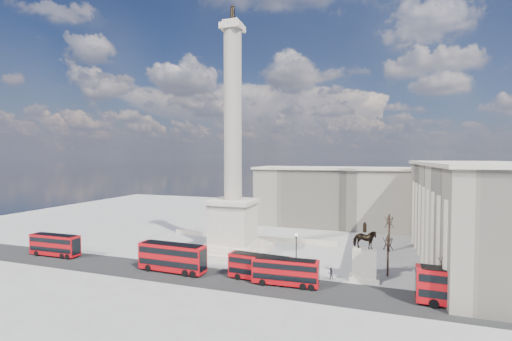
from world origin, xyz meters
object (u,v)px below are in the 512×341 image
object	(u,v)px
red_bus_e	(55,245)
red_bus_d	(469,289)
red_bus_b	(286,272)
victorian_lamp	(296,250)
red_bus_c	(260,267)
nelsons_column	(233,189)
equestrian_statue	(364,260)
pedestrian_standing	(331,273)
pedestrian_walking	(312,272)
pedestrian_crossing	(271,263)
red_bus_a	(173,257)

from	to	relation	value
red_bus_e	red_bus_d	bearing A→B (deg)	-1.91
red_bus_b	victorian_lamp	size ratio (longest dim) A/B	1.50
red_bus_c	red_bus_e	distance (m)	42.35
nelsons_column	red_bus_d	xyz separation A→B (m)	(38.68, -14.92, -10.32)
victorian_lamp	equestrian_statue	size ratio (longest dim) A/B	0.73
red_bus_c	equestrian_statue	bearing A→B (deg)	24.85
victorian_lamp	red_bus_b	bearing A→B (deg)	-93.04
nelsons_column	pedestrian_standing	xyz separation A→B (m)	(20.73, -9.56, -11.99)
victorian_lamp	pedestrian_standing	xyz separation A→B (m)	(5.81, -1.11, -3.05)
red_bus_b	pedestrian_walking	bearing A→B (deg)	53.31
red_bus_d	red_bus_e	bearing A→B (deg)	-178.24
red_bus_b	victorian_lamp	xyz separation A→B (m)	(0.32, 6.01, 1.83)
nelsons_column	victorian_lamp	distance (m)	19.34
victorian_lamp	pedestrian_standing	world-z (taller)	victorian_lamp
pedestrian_crossing	pedestrian_standing	bearing A→B (deg)	-111.07
red_bus_d	red_bus_e	distance (m)	70.73
pedestrian_crossing	nelsons_column	bearing A→B (deg)	49.19
red_bus_c	red_bus_d	bearing A→B (deg)	2.60
red_bus_c	red_bus_a	bearing A→B (deg)	-172.27
nelsons_column	red_bus_b	bearing A→B (deg)	-44.75
nelsons_column	red_bus_a	distance (m)	18.63
red_bus_a	pedestrian_crossing	world-z (taller)	red_bus_a
red_bus_c	victorian_lamp	xyz separation A→B (m)	(4.59, 5.38, 1.82)
pedestrian_walking	nelsons_column	bearing A→B (deg)	159.82
victorian_lamp	pedestrian_walking	distance (m)	4.41
red_bus_d	red_bus_a	bearing A→B (deg)	-177.77
nelsons_column	red_bus_b	xyz separation A→B (m)	(14.59, -14.46, -10.78)
pedestrian_walking	pedestrian_crossing	size ratio (longest dim) A/B	1.18
red_bus_e	pedestrian_walking	world-z (taller)	red_bus_e
nelsons_column	victorian_lamp	size ratio (longest dim) A/B	7.39
red_bus_a	red_bus_e	bearing A→B (deg)	-179.65
red_bus_a	pedestrian_walking	size ratio (longest dim) A/B	6.60
nelsons_column	pedestrian_crossing	bearing A→B (deg)	-34.20
pedestrian_crossing	equestrian_statue	bearing A→B (deg)	-101.64
equestrian_statue	pedestrian_crossing	size ratio (longest dim) A/B	6.01
red_bus_e	red_bus_b	bearing A→B (deg)	-1.79
red_bus_d	red_bus_e	world-z (taller)	red_bus_d
equestrian_statue	pedestrian_walking	distance (m)	8.50
red_bus_b	red_bus_c	size ratio (longest dim) A/B	0.99
red_bus_a	red_bus_b	world-z (taller)	red_bus_a
equestrian_statue	red_bus_b	bearing A→B (deg)	-150.74
equestrian_statue	nelsons_column	bearing A→B (deg)	162.41
red_bus_b	red_bus_d	bearing A→B (deg)	-3.45
equestrian_statue	pedestrian_standing	xyz separation A→B (m)	(-5.08, -1.38, -2.34)
red_bus_a	pedestrian_crossing	size ratio (longest dim) A/B	7.81
nelsons_column	red_bus_c	bearing A→B (deg)	-53.29
red_bus_d	pedestrian_walking	size ratio (longest dim) A/B	6.77
red_bus_a	red_bus_d	size ratio (longest dim) A/B	0.97
red_bus_e	pedestrian_standing	bearing A→B (deg)	3.61
red_bus_b	red_bus_e	size ratio (longest dim) A/B	0.96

